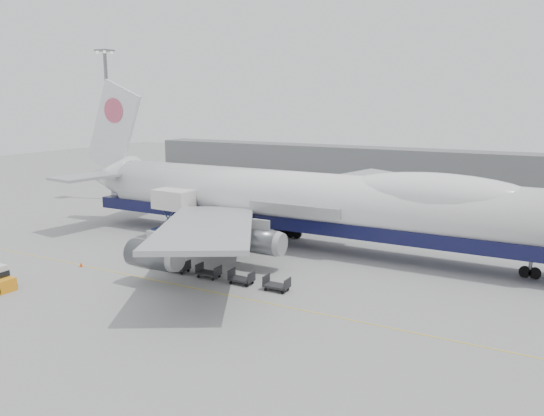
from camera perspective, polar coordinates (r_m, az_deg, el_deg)
The scene contains 12 objects.
ground at distance 53.55m, azimuth -2.72°, elevation -7.04°, with size 260.00×260.00×0.00m, color gray.
apron_line at distance 48.81m, azimuth -6.41°, elevation -8.96°, with size 60.00×0.15×0.01m, color gold.
hangar at distance 119.86m, azimuth 10.64°, elevation 4.76°, with size 110.00×8.00×7.00m, color slate.
floodlight_mast at distance 96.07m, azimuth -17.18°, elevation 9.30°, with size 2.40×2.40×25.43m.
airliner at distance 62.14m, azimuth 3.47°, elevation 0.89°, with size 67.00×55.30×19.98m.
catering_truck at distance 67.16m, azimuth -10.49°, elevation -0.37°, with size 5.58×4.02×6.20m.
traffic_cone at distance 59.02m, azimuth -19.85°, elevation -5.73°, with size 0.34×0.34×0.50m.
dolly_0 at distance 56.96m, azimuth -13.05°, elevation -5.64°, with size 2.30×1.35×1.30m.
dolly_1 at distance 54.63m, azimuth -10.07°, elevation -6.25°, with size 2.30×1.35×1.30m.
dolly_2 at distance 52.46m, azimuth -6.82°, elevation -6.90°, with size 2.30×1.35×1.30m.
dolly_3 at distance 50.48m, azimuth -3.30°, elevation -7.58°, with size 2.30×1.35×1.30m.
dolly_4 at distance 48.70m, azimuth 0.51°, elevation -8.27°, with size 2.30×1.35×1.30m.
Camera 1 is at (26.40, -43.41, 16.90)m, focal length 35.00 mm.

